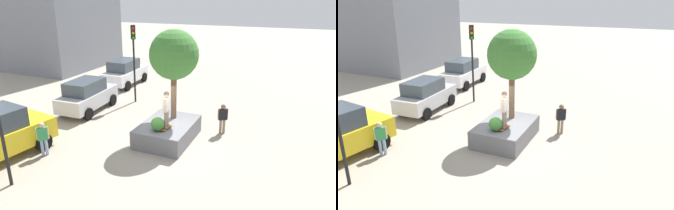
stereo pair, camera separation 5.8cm
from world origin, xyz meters
The scene contains 11 objects.
ground_plane centered at (0.00, 0.00, 0.00)m, with size 120.00×120.00×0.00m, color #9E9384.
planter_ledge centered at (0.54, 0.09, 0.43)m, with size 3.27×2.29×0.87m, color slate.
plaza_tree centered at (1.27, 0.11, 3.95)m, with size 2.32×2.32×4.28m.
boxwood_shrub centered at (-0.43, 0.18, 1.18)m, with size 0.62×0.62×0.62m, color #3D7A33.
skateboard centered at (-0.13, -0.12, 0.92)m, with size 0.82×0.31×0.07m.
skateboarder centered at (-0.13, -0.12, 1.91)m, with size 0.57×0.26×1.69m.
sedan_parked centered at (2.30, 6.06, 0.97)m, with size 4.20×2.09×1.92m.
police_car centered at (8.09, 6.92, 1.01)m, with size 4.33×2.10×1.99m.
traffic_light_corner centered at (4.89, 4.28, 3.30)m, with size 0.37×0.37×4.88m.
pedestrian_crossing centered at (-2.96, 4.39, 0.89)m, with size 0.41×0.42×1.54m.
passerby_with_bag centered at (2.28, -2.11, 0.89)m, with size 0.36×0.46×1.54m.
Camera 1 is at (-11.77, -5.20, 6.53)m, focal length 32.91 mm.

